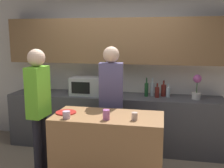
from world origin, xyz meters
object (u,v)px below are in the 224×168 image
object	(u,v)px
bottle_2	(157,92)
cup_2	(106,115)
bottle_1	(152,89)
toaster	(41,87)
bottle_4	(168,92)
bottle_3	(163,90)
plate_on_island	(66,112)
person_left	(111,95)
microwave	(87,86)
cup_0	(66,115)
person_center	(39,102)
cup_1	(135,116)
bottle_0	(146,89)
potted_plant	(197,87)

from	to	relation	value
bottle_2	cup_2	world-z (taller)	bottle_2
bottle_1	bottle_2	bearing A→B (deg)	-49.77
toaster	bottle_4	bearing A→B (deg)	2.00
bottle_3	plate_on_island	xyz separation A→B (m)	(-1.21, -1.31, -0.07)
bottle_3	person_left	xyz separation A→B (m)	(-0.74, -0.72, 0.04)
microwave	toaster	world-z (taller)	microwave
bottle_1	cup_0	bearing A→B (deg)	-121.93
bottle_2	person_center	bearing A→B (deg)	-143.62
bottle_2	bottle_3	size ratio (longest dim) A/B	0.88
person_left	person_center	world-z (taller)	person_left
microwave	cup_1	xyz separation A→B (m)	(0.97, -1.31, -0.08)
plate_on_island	person_left	xyz separation A→B (m)	(0.47, 0.59, 0.11)
toaster	plate_on_island	size ratio (longest dim) A/B	1.00
bottle_3	bottle_4	world-z (taller)	bottle_3
bottle_4	person_center	size ratio (longest dim) A/B	0.13
bottle_0	cup_1	bearing A→B (deg)	-91.91
bottle_0	bottle_2	distance (m)	0.18
bottle_1	cup_1	xyz separation A→B (m)	(-0.14, -1.41, -0.05)
bottle_0	bottle_2	size ratio (longest dim) A/B	1.33
potted_plant	cup_1	world-z (taller)	potted_plant
potted_plant	plate_on_island	world-z (taller)	potted_plant
cup_1	cup_0	bearing A→B (deg)	-173.15
bottle_2	bottle_3	world-z (taller)	bottle_3
bottle_3	bottle_4	bearing A→B (deg)	-25.70
bottle_1	bottle_2	size ratio (longest dim) A/B	1.31
bottle_4	cup_0	size ratio (longest dim) A/B	2.47
cup_0	cup_2	world-z (taller)	cup_2
bottle_0	cup_0	xyz separation A→B (m)	(-0.85, -1.45, -0.05)
bottle_2	plate_on_island	bearing A→B (deg)	-132.92
potted_plant	plate_on_island	distance (m)	2.11
bottle_1	bottle_2	distance (m)	0.13
bottle_4	cup_1	world-z (taller)	bottle_4
toaster	person_center	distance (m)	1.24
bottle_3	toaster	bearing A→B (deg)	-176.95
microwave	cup_2	world-z (taller)	microwave
cup_1	person_left	distance (m)	0.83
microwave	potted_plant	world-z (taller)	potted_plant
toaster	bottle_0	xyz separation A→B (m)	(1.87, 0.04, 0.03)
cup_1	person_center	world-z (taller)	person_center
potted_plant	cup_0	distance (m)	2.17
bottle_3	bottle_0	bearing A→B (deg)	-165.88
bottle_3	potted_plant	bearing A→B (deg)	-12.51
toaster	bottle_4	world-z (taller)	bottle_4
bottle_3	person_left	size ratio (longest dim) A/B	0.15
bottle_3	person_left	world-z (taller)	person_left
potted_plant	cup_0	xyz separation A→B (m)	(-1.64, -1.41, -0.13)
bottle_2	cup_1	bearing A→B (deg)	-99.61
potted_plant	cup_1	xyz separation A→B (m)	(-0.84, -1.31, -0.13)
person_left	cup_1	bearing A→B (deg)	113.05
plate_on_island	cup_1	world-z (taller)	cup_1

